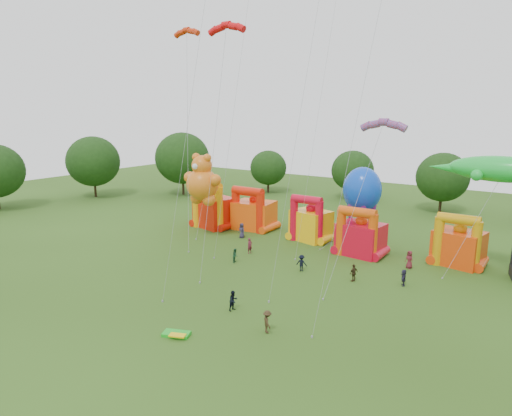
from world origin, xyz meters
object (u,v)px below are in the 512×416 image
Objects in this scene: octopus_kite at (356,205)px; spectator_0 at (242,231)px; gecko_kite at (482,207)px; spectator_4 at (354,273)px; teddy_bear_kite at (202,183)px; bouncy_castle_2 at (310,223)px; bouncy_castle_0 at (213,210)px.

octopus_kite is 5.00× the size of spectator_0.
gecko_kite is 7.18× the size of spectator_4.
spectator_0 is (-27.43, -2.07, -6.08)m from gecko_kite.
teddy_bear_kite reaches higher than spectator_0.
bouncy_castle_2 reaches higher than spectator_0.
octopus_kite is at bearing 9.43° from bouncy_castle_2.
spectator_4 is (17.97, -6.28, -0.11)m from spectator_0.
teddy_bear_kite is 0.89× the size of gecko_kite.
spectator_0 is (3.85, 3.10, -6.29)m from teddy_bear_kite.
bouncy_castle_0 is 3.40× the size of spectator_0.
bouncy_castle_2 is 3.05× the size of spectator_0.
gecko_kite is at bearing -11.62° from octopus_kite.
gecko_kite is (19.64, -1.96, 4.78)m from bouncy_castle_2.
teddy_bear_kite is at bearing -170.61° from gecko_kite.
teddy_bear_kite is at bearing -154.93° from octopus_kite.
teddy_bear_kite is 31.70m from gecko_kite.
bouncy_castle_0 reaches higher than spectator_0.
gecko_kite is 6.40× the size of spectator_0.
octopus_kite is at bearing 31.80° from spectator_0.
gecko_kite is 14.48m from octopus_kite.
spectator_4 is (24.61, -8.60, -1.64)m from bouncy_castle_0.
spectator_4 is at bearing -19.27° from bouncy_castle_0.
octopus_kite reaches higher than bouncy_castle_2.
teddy_bear_kite is 8.00m from spectator_0.
gecko_kite reaches higher than teddy_bear_kite.
bouncy_castle_0 is 0.68× the size of octopus_kite.
bouncy_castle_0 is 7.73m from teddy_bear_kite.
bouncy_castle_0 is 0.60× the size of teddy_bear_kite.
octopus_kite is 5.61× the size of spectator_4.
bouncy_castle_2 is at bearing -113.55° from spectator_4.
spectator_0 is (-13.38, -4.96, -4.10)m from octopus_kite.
bouncy_castle_2 is at bearing -170.57° from octopus_kite.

